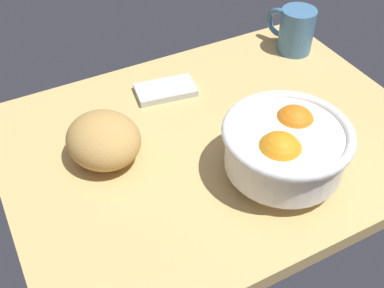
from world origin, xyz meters
TOP-DOWN VIEW (x-y plane):
  - ground_plane at (0.00, 0.00)cm, footprint 75.60×56.75cm
  - fruit_bowl at (-4.95, 13.07)cm, footprint 20.77×20.77cm
  - bread_loaf at (19.55, -4.25)cm, footprint 15.34×16.15cm
  - napkin_folded at (2.46, -16.31)cm, footprint 12.77×8.43cm
  - mug at (-29.91, -17.71)cm, footprint 7.57×12.02cm

SIDE VIEW (x-z plane):
  - ground_plane at x=0.00cm, z-range -3.00..0.00cm
  - napkin_folded at x=2.46cm, z-range 0.00..1.34cm
  - bread_loaf at x=19.55cm, z-range 0.00..8.24cm
  - mug at x=-29.91cm, z-range 0.00..9.91cm
  - fruit_bowl at x=-4.95cm, z-range 0.83..12.08cm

